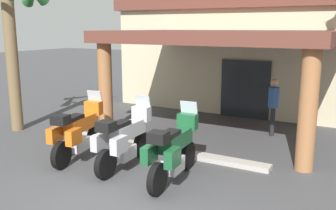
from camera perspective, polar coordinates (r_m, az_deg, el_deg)
The scene contains 8 objects.
ground_plane at distance 7.60m, azimuth -7.63°, elevation -13.76°, with size 80.00×80.00×0.00m, color #424244.
motel_building at distance 16.20m, azimuth 14.58°, elevation 7.70°, with size 11.56×10.42×4.37m.
motorcycle_orange at distance 9.67m, azimuth -13.43°, elevation -3.96°, with size 0.86×2.20×1.61m.
motorcycle_silver at distance 8.86m, azimuth -6.62°, elevation -5.16°, with size 0.72×2.21×1.61m.
motorcycle_green at distance 8.03m, azimuth 0.79°, elevation -6.86°, with size 0.73×2.21×1.61m.
pedestrian at distance 11.83m, azimuth 15.67°, elevation 0.36°, with size 0.32×0.51×1.75m.
palm_tree_roadside at distance 12.74m, azimuth -22.99°, elevation 12.65°, with size 2.47×2.63×5.22m.
curb_strip at distance 10.19m, azimuth -1.77°, elevation -6.59°, with size 6.14×0.36×0.12m, color #ADA89E.
Camera 1 is at (4.20, -5.44, 3.25)m, focal length 40.26 mm.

